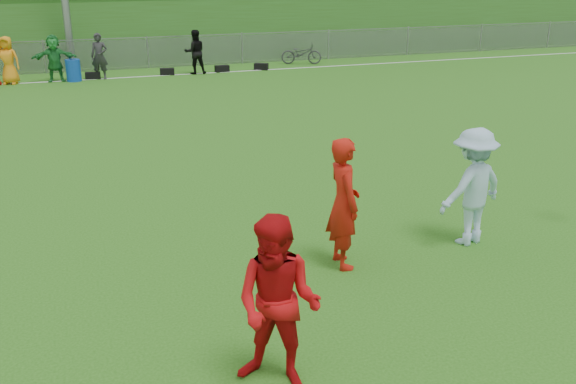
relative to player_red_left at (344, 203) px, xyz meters
name	(u,v)px	position (x,y,z in m)	size (l,w,h in m)	color
ground	(337,291)	(-0.39, -0.74, -0.97)	(120.00, 120.00, 0.00)	#255F14
sideline_far	(156,76)	(-0.39, 17.26, -0.97)	(60.00, 0.10, 0.01)	white
fence	(148,52)	(-0.39, 19.26, -0.32)	(58.00, 0.06, 1.30)	gray
berm	(122,11)	(-0.39, 30.26, 0.53)	(120.00, 18.00, 3.00)	#275217
spectator_row	(73,57)	(-3.35, 17.26, -0.12)	(8.23, 0.78, 1.69)	red
gear_bags	(188,70)	(0.88, 17.36, -0.84)	(7.20, 0.54, 0.26)	black
player_red_left	(344,203)	(0.00, 0.00, 0.00)	(0.71, 0.46, 1.94)	#B4170C
player_red_center	(278,304)	(-1.76, -2.40, -0.01)	(0.93, 0.73, 1.91)	red
player_blue	(472,187)	(2.21, 0.09, -0.04)	(1.21, 0.69, 1.87)	#A4CEE3
recycling_bin	(73,70)	(-3.39, 17.12, -0.57)	(0.53, 0.53, 0.79)	#1045B5
bicycle	(301,53)	(5.96, 18.26, -0.52)	(0.60, 1.71, 0.90)	#2F2F32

